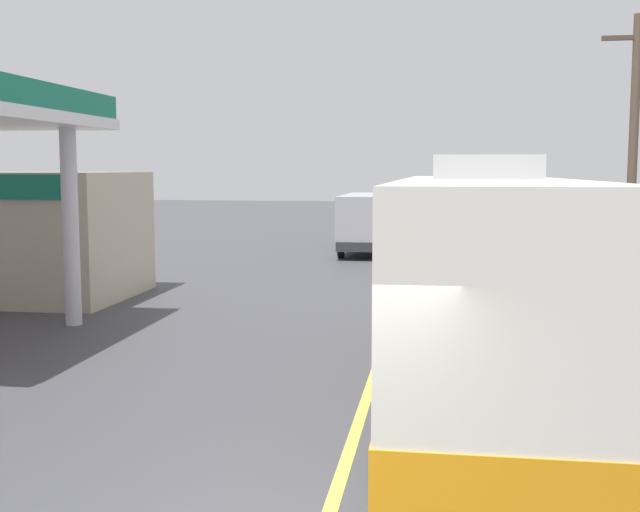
# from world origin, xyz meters

# --- Properties ---
(ground) EXTENTS (120.00, 120.00, 0.00)m
(ground) POSITION_xyz_m (0.00, 20.00, 0.00)
(ground) COLOR #424247
(lane_divider_stripe) EXTENTS (0.16, 50.00, 0.01)m
(lane_divider_stripe) POSITION_xyz_m (0.00, 15.00, 0.00)
(lane_divider_stripe) COLOR #D8CC4C
(lane_divider_stripe) RESTS_ON ground
(coach_bus_main) EXTENTS (2.60, 11.04, 3.69)m
(coach_bus_main) POSITION_xyz_m (1.75, 5.28, 1.72)
(coach_bus_main) COLOR silver
(coach_bus_main) RESTS_ON ground
(minibus_opposing_lane) EXTENTS (2.04, 6.13, 2.44)m
(minibus_opposing_lane) POSITION_xyz_m (-1.89, 25.86, 1.47)
(minibus_opposing_lane) COLOR #A5A5AD
(minibus_opposing_lane) RESTS_ON ground
(utility_pole_roadside) EXTENTS (1.80, 0.24, 7.48)m
(utility_pole_roadside) POSITION_xyz_m (6.08, 15.15, 3.92)
(utility_pole_roadside) COLOR brown
(utility_pole_roadside) RESTS_ON ground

